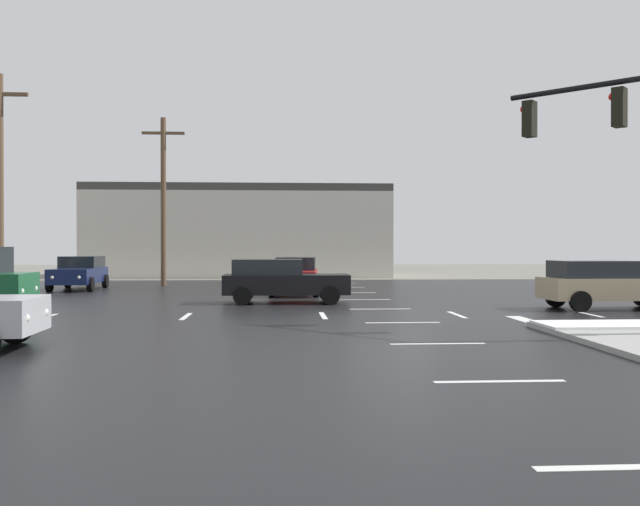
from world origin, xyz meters
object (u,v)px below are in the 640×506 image
object	(u,v)px
sedan_navy	(80,272)
sedan_black	(281,280)
sedan_tan	(608,284)
utility_pole_far	(0,181)
utility_pole_distant	(163,198)
sedan_red	(296,275)

from	to	relation	value
sedan_navy	sedan_black	world-z (taller)	same
sedan_tan	sedan_navy	bearing A→B (deg)	148.94
utility_pole_far	utility_pole_distant	distance (m)	9.67
sedan_tan	utility_pole_far	bearing A→B (deg)	162.89
sedan_red	utility_pole_distant	world-z (taller)	utility_pole_distant
sedan_navy	utility_pole_far	xyz separation A→B (m)	(-1.56, -5.38, 3.80)
sedan_black	utility_pole_far	size ratio (longest dim) A/B	0.51
sedan_navy	utility_pole_distant	distance (m)	5.86
sedan_black	sedan_red	bearing A→B (deg)	82.52
utility_pole_distant	sedan_red	bearing A→B (deg)	-44.92
sedan_black	utility_pole_distant	xyz separation A→B (m)	(-6.09, 11.36, 3.75)
sedan_red	sedan_tan	xyz separation A→B (m)	(9.94, -7.76, 0.00)
sedan_tan	utility_pole_distant	distance (m)	22.39
utility_pole_far	utility_pole_distant	size ratio (longest dim) A/B	1.01
utility_pole_distant	utility_pole_far	bearing A→B (deg)	-121.33
sedan_red	sedan_black	distance (m)	4.70
sedan_red	utility_pole_far	world-z (taller)	utility_pole_far
sedan_tan	sedan_black	world-z (taller)	same
sedan_navy	utility_pole_far	world-z (taller)	utility_pole_far
sedan_tan	utility_pole_far	distance (m)	22.89
sedan_navy	sedan_black	size ratio (longest dim) A/B	1.01
sedan_tan	sedan_black	bearing A→B (deg)	162.50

